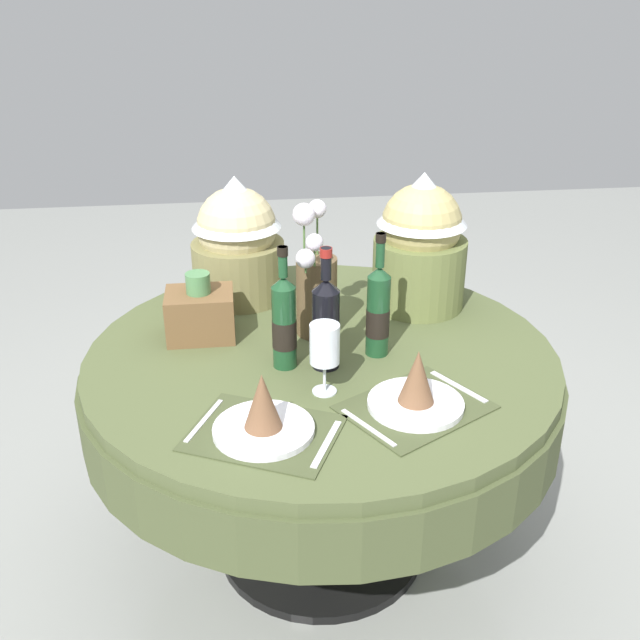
# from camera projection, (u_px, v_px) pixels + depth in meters

# --- Properties ---
(ground) EXTENTS (8.00, 8.00, 0.00)m
(ground) POSITION_uv_depth(u_px,v_px,m) (321.00, 545.00, 2.42)
(ground) COLOR gray
(dining_table) EXTENTS (1.37, 1.37, 0.73)m
(dining_table) POSITION_uv_depth(u_px,v_px,m) (321.00, 389.00, 2.16)
(dining_table) COLOR #4C5633
(dining_table) RESTS_ON ground
(place_setting_left) EXTENTS (0.42, 0.38, 0.16)m
(place_setting_left) POSITION_uv_depth(u_px,v_px,m) (263.00, 417.00, 1.71)
(place_setting_left) COLOR #41492B
(place_setting_left) RESTS_ON dining_table
(place_setting_right) EXTENTS (0.42, 0.40, 0.16)m
(place_setting_right) POSITION_uv_depth(u_px,v_px,m) (416.00, 392.00, 1.81)
(place_setting_right) COLOR #41492B
(place_setting_right) RESTS_ON dining_table
(flower_vase) EXTENTS (0.13, 0.19, 0.41)m
(flower_vase) POSITION_uv_depth(u_px,v_px,m) (316.00, 285.00, 2.13)
(flower_vase) COLOR brown
(flower_vase) RESTS_ON dining_table
(wine_bottle_left) EXTENTS (0.07, 0.07, 0.36)m
(wine_bottle_left) POSITION_uv_depth(u_px,v_px,m) (378.00, 311.00, 2.03)
(wine_bottle_left) COLOR #194223
(wine_bottle_left) RESTS_ON dining_table
(wine_bottle_centre) EXTENTS (0.07, 0.07, 0.35)m
(wine_bottle_centre) POSITION_uv_depth(u_px,v_px,m) (284.00, 322.00, 1.96)
(wine_bottle_centre) COLOR #194223
(wine_bottle_centre) RESTS_ON dining_table
(wine_bottle_rear) EXTENTS (0.08, 0.08, 0.34)m
(wine_bottle_rear) POSITION_uv_depth(u_px,v_px,m) (327.00, 323.00, 1.96)
(wine_bottle_rear) COLOR black
(wine_bottle_rear) RESTS_ON dining_table
(wine_glass_left) EXTENTS (0.08, 0.08, 0.19)m
(wine_glass_left) POSITION_uv_depth(u_px,v_px,m) (325.00, 345.00, 1.84)
(wine_glass_left) COLOR silver
(wine_glass_left) RESTS_ON dining_table
(gift_tub_back_left) EXTENTS (0.30, 0.30, 0.41)m
(gift_tub_back_left) POSITION_uv_depth(u_px,v_px,m) (237.00, 236.00, 2.36)
(gift_tub_back_left) COLOR olive
(gift_tub_back_left) RESTS_ON dining_table
(gift_tub_back_right) EXTENTS (0.29, 0.29, 0.44)m
(gift_tub_back_right) POSITION_uv_depth(u_px,v_px,m) (421.00, 238.00, 2.29)
(gift_tub_back_right) COLOR olive
(gift_tub_back_right) RESTS_ON dining_table
(woven_basket_side_left) EXTENTS (0.20, 0.16, 0.20)m
(woven_basket_side_left) POSITION_uv_depth(u_px,v_px,m) (200.00, 313.00, 2.15)
(woven_basket_side_left) COLOR brown
(woven_basket_side_left) RESTS_ON dining_table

